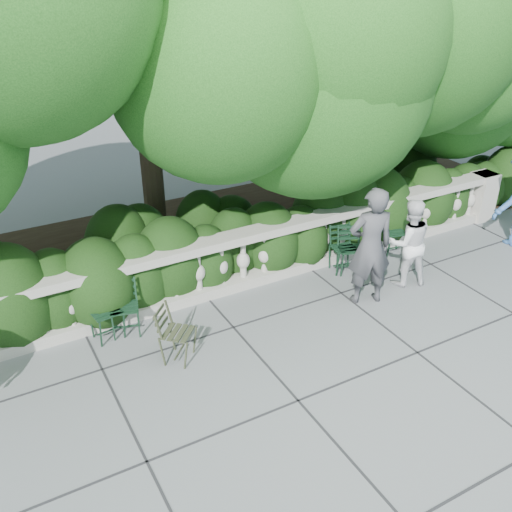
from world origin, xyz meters
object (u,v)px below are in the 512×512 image
chair_weathered (189,360)px  chair_d (345,274)px  person_woman_grey (370,247)px  chair_f (351,276)px  person_casual_man (408,243)px  chair_e (395,257)px  chair_a (128,339)px  chair_b (114,342)px

chair_weathered → chair_d: bearing=-32.3°
person_woman_grey → chair_f: bearing=-93.8°
person_casual_man → chair_e: bearing=-104.2°
chair_e → person_woman_grey: (-1.41, -0.87, 0.97)m
person_woman_grey → chair_e: bearing=-131.0°
chair_e → chair_weathered: (-4.50, -0.92, 0.00)m
chair_a → chair_weathered: 1.08m
chair_weathered → person_woman_grey: (3.09, 0.05, 0.97)m
chair_d → person_woman_grey: size_ratio=0.43×
chair_f → person_casual_man: person_casual_man is taller
chair_d → chair_f: bearing=-49.4°
chair_b → chair_weathered: bearing=-57.1°
person_woman_grey → chair_b: bearing=4.6°
chair_d → chair_e: (1.17, 0.05, 0.00)m
chair_e → person_woman_grey: size_ratio=0.43×
chair_a → person_casual_man: person_casual_man is taller
chair_weathered → person_casual_man: (4.01, 0.17, 0.76)m
chair_a → chair_b: (-0.20, 0.02, 0.00)m
chair_f → chair_weathered: (-3.37, -0.77, 0.00)m
person_casual_man → chair_b: bearing=9.8°
chair_e → chair_b: bearing=-168.7°
chair_b → person_woman_grey: size_ratio=0.43×
chair_weathered → chair_e: bearing=-35.3°
chair_d → chair_f: size_ratio=1.00×
chair_f → person_casual_man: 1.17m
chair_weathered → person_casual_man: size_ratio=0.55×
chair_weathered → chair_a: bearing=76.5°
chair_a → chair_e: bearing=16.3°
chair_a → chair_f: 3.97m
chair_f → chair_weathered: size_ratio=1.00×
chair_weathered → person_woman_grey: person_woman_grey is taller
chair_e → chair_f: (-1.13, -0.14, 0.00)m
chair_d → chair_e: size_ratio=1.00×
chair_a → chair_f: size_ratio=1.00×
chair_d → chair_f: 0.10m
chair_weathered → person_casual_man: bearing=-44.5°
chair_d → person_casual_man: person_casual_man is taller
chair_a → person_woman_grey: 3.91m
person_casual_man → chair_f: bearing=-24.8°
chair_a → chair_d: bearing=15.5°
person_woman_grey → person_casual_man: person_woman_grey is taller
chair_a → chair_d: 3.92m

